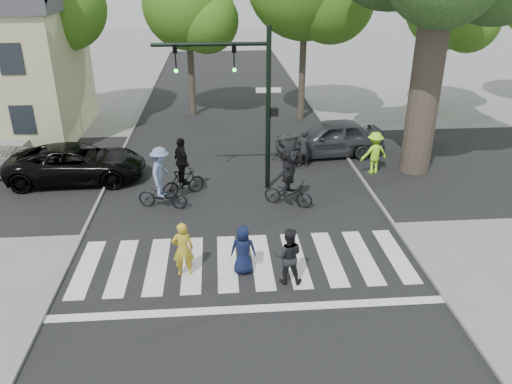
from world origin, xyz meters
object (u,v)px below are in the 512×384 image
traffic_signal (245,88)px  pedestrian_woman (183,249)px  pedestrian_adult (288,256)px  car_grey (329,138)px  pedestrian_child (243,250)px  cyclist_left (162,182)px  car_suv (77,163)px  cyclist_mid (183,173)px  cyclist_right (289,179)px

traffic_signal → pedestrian_woman: traffic_signal is taller
pedestrian_adult → car_grey: car_grey is taller
pedestrian_child → cyclist_left: (-2.60, 4.31, 0.26)m
traffic_signal → cyclist_left: size_ratio=2.66×
car_suv → cyclist_left: bearing=-129.0°
pedestrian_adult → cyclist_mid: cyclist_mid is taller
pedestrian_child → car_suv: car_suv is taller
cyclist_mid → cyclist_right: 3.93m
cyclist_mid → pedestrian_woman: bearing=-86.9°
pedestrian_child → pedestrian_adult: pedestrian_adult is taller
cyclist_mid → car_suv: size_ratio=0.43×
pedestrian_adult → cyclist_left: bearing=-43.6°
traffic_signal → cyclist_mid: traffic_signal is taller
cyclist_left → cyclist_right: (4.44, -0.16, 0.03)m
pedestrian_child → cyclist_mid: cyclist_mid is taller
cyclist_right → car_suv: bearing=160.0°
pedestrian_woman → car_grey: (6.00, 9.13, 0.00)m
pedestrian_adult → cyclist_right: 4.75m
pedestrian_woman → cyclist_mid: cyclist_mid is taller
cyclist_mid → cyclist_right: (3.77, -1.13, 0.08)m
cyclist_mid → cyclist_right: cyclist_right is taller
pedestrian_woman → car_grey: 10.92m
traffic_signal → pedestrian_adult: (0.76, -6.28, -3.09)m
pedestrian_adult → pedestrian_child: bearing=-16.5°
cyclist_right → car_grey: size_ratio=0.47×
cyclist_mid → cyclist_left: bearing=-124.7°
traffic_signal → pedestrian_child: size_ratio=4.16×
cyclist_right → car_suv: (-8.01, 2.91, -0.27)m
pedestrian_adult → traffic_signal: bearing=-74.4°
pedestrian_woman → pedestrian_child: (1.64, -0.02, -0.09)m
pedestrian_woman → pedestrian_adult: size_ratio=1.00×
traffic_signal → pedestrian_child: (-0.41, -5.73, -3.18)m
cyclist_left → cyclist_right: cyclist_left is taller
pedestrian_woman → car_suv: 8.37m
traffic_signal → cyclist_left: (-3.00, -1.42, -2.92)m
cyclist_right → car_grey: cyclist_right is taller
pedestrian_child → cyclist_right: bearing=-109.7°
cyclist_mid → car_grey: cyclist_mid is taller
pedestrian_woman → cyclist_right: (3.48, 4.13, 0.19)m
cyclist_mid → cyclist_right: bearing=-16.6°
pedestrian_woman → cyclist_right: cyclist_right is taller
car_suv → pedestrian_adult: bearing=-137.5°
pedestrian_child → cyclist_mid: bearing=-65.7°
pedestrian_child → car_suv: (-6.17, 7.06, 0.01)m
pedestrian_child → cyclist_right: (1.84, 4.15, 0.28)m
cyclist_mid → car_suv: 4.61m
car_grey → cyclist_mid: bearing=-63.8°
cyclist_right → car_grey: bearing=63.3°
traffic_signal → cyclist_right: size_ratio=2.67×
traffic_signal → pedestrian_adult: 7.04m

